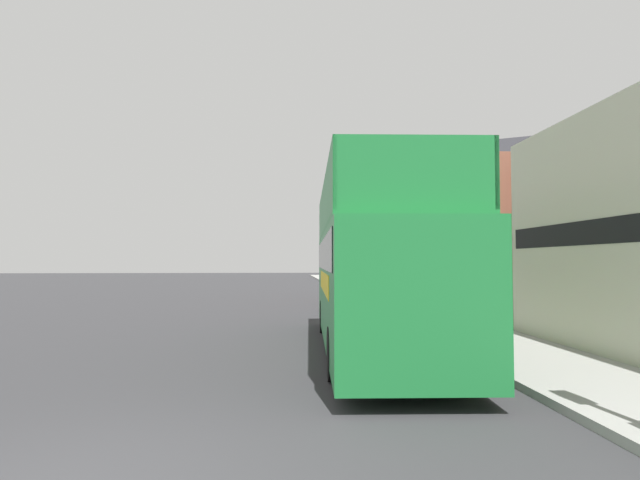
% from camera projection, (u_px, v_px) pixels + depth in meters
% --- Properties ---
extents(ground_plane, '(144.00, 144.00, 0.00)m').
position_uv_depth(ground_plane, '(246.00, 304.00, 25.57)').
color(ground_plane, '#333335').
extents(sidewalk, '(2.82, 108.00, 0.14)m').
position_uv_depth(sidewalk, '(399.00, 307.00, 23.10)').
color(sidewalk, '#999993').
rests_on(sidewalk, ground_plane).
extents(brick_terrace_rear, '(6.00, 17.05, 8.16)m').
position_uv_depth(brick_terrace_rear, '(482.00, 223.00, 24.55)').
color(brick_terrace_rear, '#935642').
rests_on(brick_terrace_rear, ground_plane).
extents(tour_bus, '(3.00, 10.36, 4.05)m').
position_uv_depth(tour_bus, '(374.00, 275.00, 12.19)').
color(tour_bus, '#1E7A38').
rests_on(tour_bus, ground_plane).
extents(parked_car_ahead_of_bus, '(1.90, 4.14, 1.36)m').
position_uv_depth(parked_car_ahead_of_bus, '(352.00, 298.00, 20.65)').
color(parked_car_ahead_of_bus, silver).
rests_on(parked_car_ahead_of_bus, ground_plane).
extents(lamp_post_nearest, '(0.35, 0.35, 4.38)m').
position_uv_depth(lamp_post_nearest, '(491.00, 213.00, 10.59)').
color(lamp_post_nearest, black).
rests_on(lamp_post_nearest, sidewalk).
extents(lamp_post_second, '(0.35, 0.35, 4.58)m').
position_uv_depth(lamp_post_second, '(412.00, 229.00, 17.82)').
color(lamp_post_second, black).
rests_on(lamp_post_second, sidewalk).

